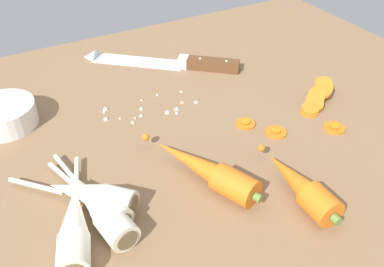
# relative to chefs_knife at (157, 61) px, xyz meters

# --- Properties ---
(ground_plane) EXTENTS (1.20, 0.90, 0.04)m
(ground_plane) POSITION_rel_chefs_knife_xyz_m (-0.06, -0.25, -0.03)
(ground_plane) COLOR brown
(chefs_knife) EXTENTS (0.29, 0.25, 0.04)m
(chefs_knife) POSITION_rel_chefs_knife_xyz_m (0.00, 0.00, 0.00)
(chefs_knife) COLOR silver
(chefs_knife) RESTS_ON ground_plane
(whole_carrot) EXTENTS (0.10, 0.21, 0.04)m
(whole_carrot) POSITION_rel_chefs_knife_xyz_m (-0.09, -0.37, 0.01)
(whole_carrot) COLOR orange
(whole_carrot) RESTS_ON ground_plane
(whole_carrot_second) EXTENTS (0.04, 0.17, 0.04)m
(whole_carrot_second) POSITION_rel_chefs_knife_xyz_m (0.01, -0.46, 0.01)
(whole_carrot_second) COLOR orange
(whole_carrot_second) RESTS_ON ground_plane
(parsnip_front) EXTENTS (0.07, 0.17, 0.04)m
(parsnip_front) POSITION_rel_chefs_knife_xyz_m (-0.25, -0.35, 0.01)
(parsnip_front) COLOR silver
(parsnip_front) RESTS_ON ground_plane
(parsnip_mid_left) EXTENTS (0.06, 0.22, 0.04)m
(parsnip_mid_left) POSITION_rel_chefs_knife_xyz_m (-0.25, -0.36, 0.01)
(parsnip_mid_left) COLOR silver
(parsnip_mid_left) RESTS_ON ground_plane
(parsnip_mid_right) EXTENTS (0.08, 0.21, 0.04)m
(parsnip_mid_right) POSITION_rel_chefs_knife_xyz_m (-0.29, -0.37, 0.01)
(parsnip_mid_right) COLOR silver
(parsnip_mid_right) RESTS_ON ground_plane
(parsnip_back) EXTENTS (0.15, 0.16, 0.04)m
(parsnip_back) POSITION_rel_chefs_knife_xyz_m (-0.25, -0.33, 0.01)
(parsnip_back) COLOR silver
(parsnip_back) RESTS_ON ground_plane
(carrot_slice_stack) EXTENTS (0.10, 0.07, 0.04)m
(carrot_slice_stack) POSITION_rel_chefs_knife_xyz_m (0.19, -0.29, 0.01)
(carrot_slice_stack) COLOR orange
(carrot_slice_stack) RESTS_ON ground_plane
(carrot_slice_stray_near) EXTENTS (0.03, 0.03, 0.01)m
(carrot_slice_stray_near) POSITION_rel_chefs_knife_xyz_m (0.04, -0.28, -0.00)
(carrot_slice_stray_near) COLOR orange
(carrot_slice_stray_near) RESTS_ON ground_plane
(carrot_slice_stray_mid) EXTENTS (0.04, 0.04, 0.01)m
(carrot_slice_stray_mid) POSITION_rel_chefs_knife_xyz_m (0.07, -0.32, -0.00)
(carrot_slice_stray_mid) COLOR orange
(carrot_slice_stray_mid) RESTS_ON ground_plane
(carrot_slice_stray_far) EXTENTS (0.04, 0.04, 0.01)m
(carrot_slice_stray_far) POSITION_rel_chefs_knife_xyz_m (0.17, -0.36, -0.00)
(carrot_slice_stray_far) COLOR orange
(carrot_slice_stray_far) RESTS_ON ground_plane
(prep_bowl) EXTENTS (0.11, 0.11, 0.04)m
(prep_bowl) POSITION_rel_chefs_knife_xyz_m (-0.33, -0.08, 0.01)
(prep_bowl) COLOR white
(prep_bowl) RESTS_ON ground_plane
(mince_crumbs) EXTENTS (0.18, 0.08, 0.01)m
(mince_crumbs) POSITION_rel_chefs_knife_xyz_m (-0.09, -0.16, -0.00)
(mince_crumbs) COLOR silver
(mince_crumbs) RESTS_ON ground_plane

